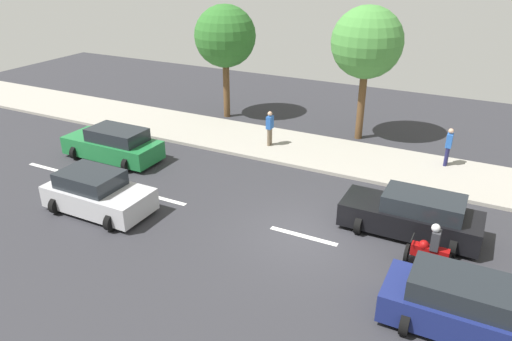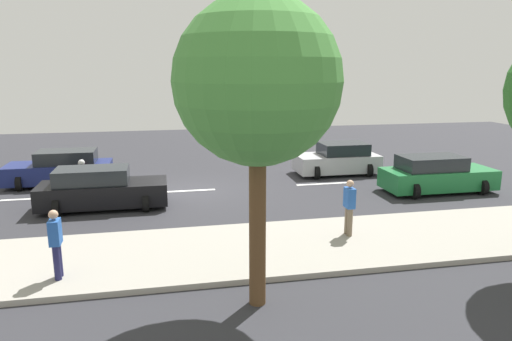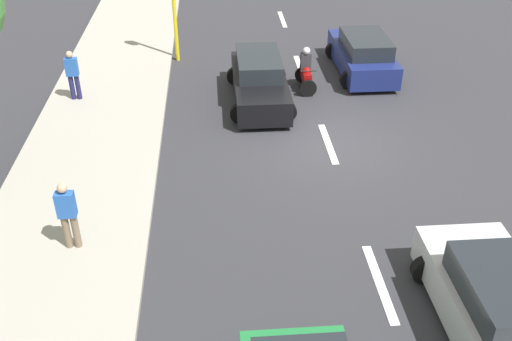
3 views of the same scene
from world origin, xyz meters
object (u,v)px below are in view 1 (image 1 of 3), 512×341
at_px(car_green, 114,145).
at_px(pedestrian_near_signal, 270,127).
at_px(street_tree_north, 367,43).
at_px(car_black, 413,215).
at_px(car_dark_blue, 470,308).
at_px(car_silver, 97,193).
at_px(street_tree_center, 225,37).
at_px(pedestrian_by_tree, 448,146).
at_px(motorcycle, 430,249).

bearing_deg(car_green, pedestrian_near_signal, -52.01).
bearing_deg(street_tree_north, car_black, -152.72).
xyz_separation_m(car_dark_blue, car_green, (4.41, 15.49, 0.00)).
xyz_separation_m(car_dark_blue, car_silver, (0.45, 12.71, -0.00)).
distance_m(car_dark_blue, street_tree_north, 14.26).
bearing_deg(pedestrian_near_signal, street_tree_center, 52.77).
xyz_separation_m(car_green, street_tree_center, (7.71, -1.46, 3.77)).
bearing_deg(car_silver, pedestrian_near_signal, -19.27).
bearing_deg(car_silver, car_black, -71.18).
distance_m(pedestrian_by_tree, street_tree_center, 12.78).
height_order(pedestrian_near_signal, pedestrian_by_tree, same).
bearing_deg(street_tree_center, car_green, 169.27).
bearing_deg(car_green, car_silver, -144.93).
xyz_separation_m(pedestrian_near_signal, street_tree_north, (3.26, -3.46, 3.71)).
bearing_deg(car_green, car_black, -91.51).
bearing_deg(street_tree_center, motorcycle, -127.54).
bearing_deg(pedestrian_near_signal, car_dark_blue, -132.26).
bearing_deg(pedestrian_by_tree, car_green, 113.24).
distance_m(car_dark_blue, car_black, 4.59).
height_order(motorcycle, pedestrian_near_signal, pedestrian_near_signal).
xyz_separation_m(car_dark_blue, pedestrian_near_signal, (8.88, 9.77, 0.35)).
height_order(car_green, pedestrian_near_signal, pedestrian_near_signal).
distance_m(pedestrian_by_tree, street_tree_north, 6.09).
relative_size(car_dark_blue, motorcycle, 2.86).
height_order(car_green, street_tree_center, street_tree_center).
relative_size(car_dark_blue, car_silver, 1.11).
distance_m(car_green, street_tree_north, 12.66).
bearing_deg(street_tree_north, car_silver, 151.26).
bearing_deg(street_tree_center, car_black, -124.13).
relative_size(pedestrian_near_signal, street_tree_center, 0.27).
bearing_deg(pedestrian_near_signal, street_tree_north, -46.74).
relative_size(car_black, pedestrian_near_signal, 2.69).
relative_size(car_black, car_green, 1.00).
height_order(car_silver, pedestrian_near_signal, pedestrian_near_signal).
distance_m(car_silver, street_tree_center, 12.33).
bearing_deg(street_tree_north, pedestrian_by_tree, -112.73).
bearing_deg(car_silver, car_dark_blue, -92.05).
distance_m(car_dark_blue, pedestrian_by_tree, 10.44).
xyz_separation_m(car_black, street_tree_center, (8.06, 11.88, 3.77)).
distance_m(motorcycle, pedestrian_near_signal, 10.69).
xyz_separation_m(car_black, car_silver, (-3.60, 10.57, -0.00)).
height_order(car_silver, street_tree_north, street_tree_north).
bearing_deg(car_green, street_tree_center, -10.73).
xyz_separation_m(car_black, motorcycle, (-1.71, -0.82, -0.07)).
distance_m(car_silver, motorcycle, 11.55).
height_order(street_tree_center, street_tree_north, street_tree_north).
relative_size(car_black, street_tree_center, 0.74).
height_order(car_green, street_tree_north, street_tree_north).
distance_m(pedestrian_near_signal, street_tree_center, 6.35).
height_order(car_black, car_green, same).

